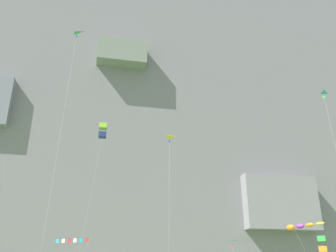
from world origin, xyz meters
TOP-DOWN VIEW (x-y plane):
  - cliff_face at (0.02, 62.24)m, footprint 180.00×28.02m
  - kite_box_mid_left at (-2.73, 38.95)m, footprint 3.04×2.79m
  - kite_windsock_high_center at (26.01, 37.54)m, footprint 2.86×6.16m
  - kite_delta_upper_left at (-7.04, 25.08)m, footprint 1.29×3.63m
  - kite_delta_low_left at (21.50, 21.79)m, footprint 1.28×3.37m
  - kite_delta_low_right at (6.16, 34.80)m, footprint 1.80×5.56m
  - kite_delta_mid_right at (15.78, 38.92)m, footprint 1.74×4.68m
  - kite_banner_far_left at (-5.43, 35.05)m, footprint 4.14×5.07m
  - kite_box_upper_mid at (23.47, 28.92)m, footprint 1.47×3.82m

SIDE VIEW (x-z plane):
  - kite_box_upper_mid at x=23.47m, z-range 2.81..10.23m
  - kite_banner_far_left at x=-5.43m, z-range 3.10..10.28m
  - kite_delta_mid_right at x=15.78m, z-range 3.34..10.49m
  - kite_windsock_high_center at x=26.01m, z-range 4.59..14.60m
  - kite_delta_low_right at x=6.16m, z-range 9.18..29.44m
  - kite_delta_low_left at x=21.50m, z-range 9.54..31.87m
  - kite_box_mid_left at x=-2.73m, z-range 10.75..34.43m
  - kite_delta_upper_left at x=-7.04m, z-range 12.15..41.33m
  - cliff_face at x=0.02m, z-range -0.04..69.67m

